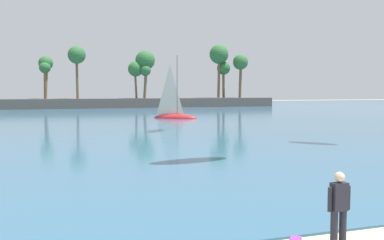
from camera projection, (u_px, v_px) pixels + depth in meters
sea at (74, 113)px, 64.08m from camera, size 220.00×115.00×0.06m
palm_headland at (73, 91)px, 80.63m from camera, size 80.82×6.26×12.54m
person_at_waterline at (339, 209)px, 9.17m from camera, size 0.55×0.21×1.67m
sailboat_toward_headland at (174, 112)px, 51.91m from camera, size 5.17×4.68×7.80m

